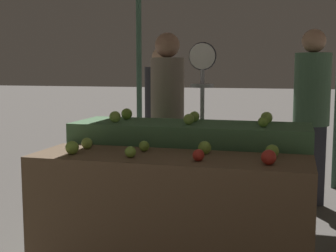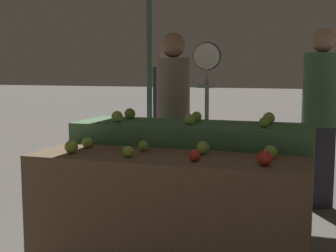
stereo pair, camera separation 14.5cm
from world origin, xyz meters
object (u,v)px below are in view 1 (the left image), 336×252
object	(u,v)px
person_customer_left	(162,111)
person_customer_right	(312,105)
person_vendor_at_scale	(167,110)
produce_scale	(202,98)

from	to	relation	value
person_customer_left	person_customer_right	world-z (taller)	person_customer_right
person_vendor_at_scale	person_customer_right	xyz separation A→B (m)	(1.32, 0.77, 0.02)
produce_scale	person_vendor_at_scale	xyz separation A→B (m)	(-0.38, 0.27, -0.14)
produce_scale	person_customer_right	xyz separation A→B (m)	(0.94, 1.04, -0.12)
produce_scale	person_vendor_at_scale	size ratio (longest dim) A/B	0.94
person_customer_left	produce_scale	bearing A→B (deg)	116.95
person_customer_left	person_customer_right	size ratio (longest dim) A/B	0.91
produce_scale	person_vendor_at_scale	bearing A→B (deg)	145.01
produce_scale	person_customer_left	world-z (taller)	person_customer_left
person_customer_left	person_customer_right	bearing A→B (deg)	174.68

